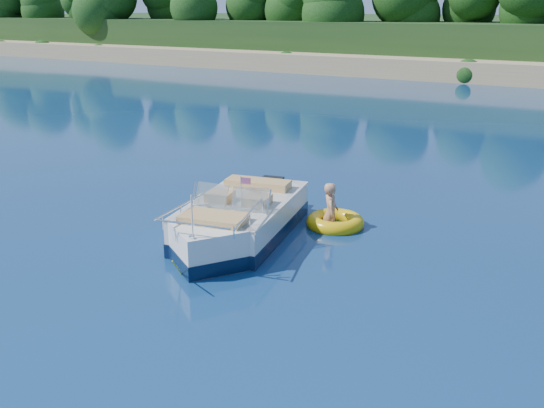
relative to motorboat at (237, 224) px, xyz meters
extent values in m
plane|color=#0B224D|center=(3.18, -0.50, -0.39)|extent=(160.00, 160.00, 0.00)
cylinder|color=black|center=(-41.82, 40.50, 2.51)|extent=(0.44, 0.44, 2.80)
sphere|color=black|center=(-41.82, 40.50, 5.17)|extent=(4.62, 4.62, 4.62)
cylinder|color=black|center=(-14.82, 40.00, 2.71)|extent=(0.44, 0.44, 3.20)
cube|color=white|center=(-0.08, 0.40, -0.07)|extent=(2.84, 4.31, 1.11)
cube|color=white|center=(0.29, -1.45, -0.07)|extent=(2.06, 2.06, 1.11)
cube|color=black|center=(-0.08, 0.40, -0.22)|extent=(2.88, 4.36, 0.32)
cube|color=black|center=(0.29, -1.45, -0.22)|extent=(2.11, 2.11, 0.32)
cube|color=tan|center=(-0.14, 0.70, 0.24)|extent=(2.20, 3.06, 0.11)
cube|color=white|center=(-0.08, 0.40, 0.45)|extent=(2.88, 4.32, 0.06)
cube|color=black|center=(-0.50, 2.53, -0.02)|extent=(0.64, 0.47, 0.95)
cube|color=#8C9EA5|center=(-0.40, -0.42, 0.76)|extent=(0.84, 0.32, 0.51)
cube|color=#8C9EA5|center=(0.53, -0.24, 0.76)|extent=(0.87, 0.53, 0.51)
cube|color=tan|center=(-0.49, 0.04, 0.49)|extent=(0.68, 0.68, 0.42)
cube|color=tan|center=(0.44, 0.23, 0.49)|extent=(0.68, 0.68, 0.42)
cube|color=tan|center=(-0.28, 1.43, 0.49)|extent=(1.72, 0.89, 0.40)
cube|color=tan|center=(0.25, -1.26, 0.46)|extent=(1.52, 1.05, 0.36)
cylinder|color=white|center=(0.45, -2.24, 0.93)|extent=(0.03, 0.03, 0.89)
cube|color=#FD281C|center=(0.44, -0.25, 1.18)|extent=(0.23, 0.06, 0.15)
cube|color=silver|center=(0.46, -2.29, 0.52)|extent=(0.12, 0.08, 0.05)
cylinder|color=yellow|center=(0.37, -2.68, -0.02)|extent=(0.61, 0.98, 0.81)
torus|color=#E2B10A|center=(1.64, 2.01, -0.29)|extent=(1.81, 1.81, 0.39)
torus|color=red|center=(1.64, 2.01, -0.27)|extent=(1.49, 1.49, 0.13)
imported|color=tan|center=(1.52, 1.96, -0.39)|extent=(0.79, 0.96, 1.73)
camera|label=1|loc=(7.52, -11.18, 4.89)|focal=40.00mm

